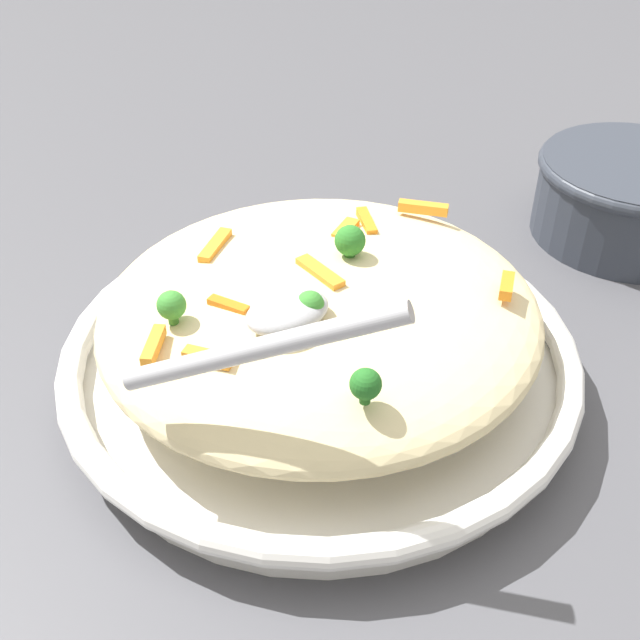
% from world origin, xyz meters
% --- Properties ---
extents(ground_plane, '(2.40, 2.40, 0.00)m').
position_xyz_m(ground_plane, '(0.00, 0.00, 0.00)').
color(ground_plane, '#4C4C51').
extents(serving_bowl, '(0.38, 0.38, 0.04)m').
position_xyz_m(serving_bowl, '(0.00, 0.00, 0.02)').
color(serving_bowl, white).
rests_on(serving_bowl, ground_plane).
extents(pasta_mound, '(0.31, 0.31, 0.06)m').
position_xyz_m(pasta_mound, '(0.00, 0.00, 0.07)').
color(pasta_mound, beige).
rests_on(pasta_mound, serving_bowl).
extents(carrot_piece_0, '(0.04, 0.03, 0.01)m').
position_xyz_m(carrot_piece_0, '(0.04, -0.08, 0.09)').
color(carrot_piece_0, orange).
rests_on(carrot_piece_0, pasta_mound).
extents(carrot_piece_1, '(0.03, 0.03, 0.01)m').
position_xyz_m(carrot_piece_1, '(0.12, 0.00, 0.09)').
color(carrot_piece_1, orange).
rests_on(carrot_piece_1, pasta_mound).
extents(carrot_piece_2, '(0.01, 0.04, 0.01)m').
position_xyz_m(carrot_piece_2, '(-0.00, 0.00, 0.10)').
color(carrot_piece_2, orange).
rests_on(carrot_piece_2, pasta_mound).
extents(carrot_piece_3, '(0.03, 0.03, 0.01)m').
position_xyz_m(carrot_piece_3, '(0.10, 0.03, 0.09)').
color(carrot_piece_3, orange).
rests_on(carrot_piece_3, pasta_mound).
extents(carrot_piece_4, '(0.03, 0.02, 0.01)m').
position_xyz_m(carrot_piece_4, '(-0.05, -0.04, 0.10)').
color(carrot_piece_4, orange).
rests_on(carrot_piece_4, pasta_mound).
extents(carrot_piece_5, '(0.02, 0.03, 0.01)m').
position_xyz_m(carrot_piece_5, '(0.07, -0.01, 0.10)').
color(carrot_piece_5, orange).
rests_on(carrot_piece_5, pasta_mound).
extents(carrot_piece_6, '(0.03, 0.03, 0.01)m').
position_xyz_m(carrot_piece_6, '(-0.12, -0.03, 0.09)').
color(carrot_piece_6, orange).
rests_on(carrot_piece_6, pasta_mound).
extents(carrot_piece_7, '(0.02, 0.04, 0.01)m').
position_xyz_m(carrot_piece_7, '(-0.07, -0.04, 0.09)').
color(carrot_piece_7, orange).
rests_on(carrot_piece_7, pasta_mound).
extents(carrot_piece_8, '(0.03, 0.02, 0.01)m').
position_xyz_m(carrot_piece_8, '(-0.10, 0.08, 0.09)').
color(carrot_piece_8, orange).
rests_on(carrot_piece_8, pasta_mound).
extents(broccoli_floret_0, '(0.02, 0.02, 0.03)m').
position_xyz_m(broccoli_floret_0, '(-0.03, -0.01, 0.11)').
color(broccoli_floret_0, '#296820').
rests_on(broccoli_floret_0, pasta_mound).
extents(broccoli_floret_1, '(0.02, 0.02, 0.02)m').
position_xyz_m(broccoli_floret_1, '(0.03, 0.04, 0.11)').
color(broccoli_floret_1, '#377928').
rests_on(broccoli_floret_1, pasta_mound).
extents(broccoli_floret_2, '(0.02, 0.02, 0.02)m').
position_xyz_m(broccoli_floret_2, '(0.10, -0.02, 0.10)').
color(broccoli_floret_2, '#377928').
rests_on(broccoli_floret_2, pasta_mound).
extents(broccoli_floret_3, '(0.02, 0.02, 0.02)m').
position_xyz_m(broccoli_floret_3, '(0.05, 0.11, 0.10)').
color(broccoli_floret_3, '#205B1C').
rests_on(broccoli_floret_3, pasta_mound).
extents(serving_spoon, '(0.14, 0.13, 0.08)m').
position_xyz_m(serving_spoon, '(0.07, 0.05, 0.12)').
color(serving_spoon, '#B7B7BC').
rests_on(serving_spoon, pasta_mound).
extents(companion_bowl, '(0.18, 0.18, 0.08)m').
position_xyz_m(companion_bowl, '(-0.37, -0.01, 0.04)').
color(companion_bowl, '#333842').
rests_on(companion_bowl, ground_plane).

